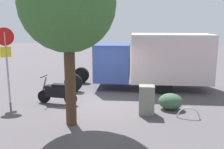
# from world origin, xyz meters

# --- Properties ---
(ground_plane) EXTENTS (60.00, 60.00, 0.00)m
(ground_plane) POSITION_xyz_m (0.00, 0.00, 0.00)
(ground_plane) COLOR #4D474B
(box_truck_near) EXTENTS (7.42, 2.41, 2.87)m
(box_truck_near) POSITION_xyz_m (-2.21, -2.88, 1.59)
(box_truck_near) COLOR black
(box_truck_near) RESTS_ON ground
(motorcycle) EXTENTS (1.81, 0.59, 1.20)m
(motorcycle) POSITION_xyz_m (1.83, 0.26, 0.52)
(motorcycle) COLOR black
(motorcycle) RESTS_ON ground
(stop_sign) EXTENTS (0.71, 0.33, 3.25)m
(stop_sign) POSITION_xyz_m (3.98, 0.35, 2.17)
(stop_sign) COLOR #9E9EA3
(stop_sign) RESTS_ON ground
(street_tree) EXTENTS (3.11, 3.11, 5.60)m
(street_tree) POSITION_xyz_m (0.64, 2.36, 4.01)
(street_tree) COLOR #47301E
(street_tree) RESTS_ON ground
(utility_cabinet) EXTENTS (0.59, 0.50, 1.13)m
(utility_cabinet) POSITION_xyz_m (-1.94, 1.06, 0.56)
(utility_cabinet) COLOR slate
(utility_cabinet) RESTS_ON ground
(bike_rack_hoop) EXTENTS (0.85, 0.13, 0.85)m
(bike_rack_hoop) POSITION_xyz_m (-3.47, 1.30, 0.00)
(bike_rack_hoop) COLOR #B7B7BC
(bike_rack_hoop) RESTS_ON ground
(shrub_near_sign) EXTENTS (0.96, 0.79, 0.66)m
(shrub_near_sign) POSITION_xyz_m (-2.91, 0.37, 0.33)
(shrub_near_sign) COLOR #3A5940
(shrub_near_sign) RESTS_ON ground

